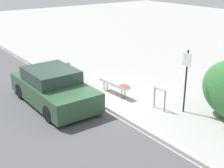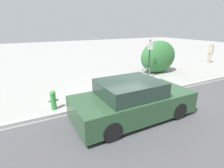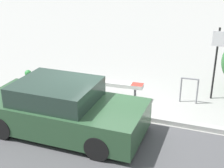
% 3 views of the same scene
% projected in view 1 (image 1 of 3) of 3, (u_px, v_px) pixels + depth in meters
% --- Properties ---
extents(ground_plane, '(60.00, 60.00, 0.00)m').
position_uv_depth(ground_plane, '(95.00, 102.00, 12.21)').
color(ground_plane, '#9E9E99').
extents(curb, '(60.00, 0.20, 0.13)m').
position_uv_depth(curb, '(95.00, 100.00, 12.19)').
color(curb, '#A8A8A3').
rests_on(curb, ground_plane).
extents(bench, '(1.64, 0.40, 0.56)m').
position_uv_depth(bench, '(114.00, 83.00, 12.76)').
color(bench, '#515156').
rests_on(bench, ground_plane).
extents(bike_rack, '(0.55, 0.09, 0.83)m').
position_uv_depth(bike_rack, '(160.00, 97.00, 11.37)').
color(bike_rack, gray).
rests_on(bike_rack, ground_plane).
extents(sign_post, '(0.36, 0.08, 2.30)m').
position_uv_depth(sign_post, '(186.00, 76.00, 10.89)').
color(sign_post, black).
rests_on(sign_post, ground_plane).
extents(fire_hydrant, '(0.36, 0.22, 0.77)m').
position_uv_depth(fire_hydrant, '(68.00, 70.00, 14.77)').
color(fire_hydrant, '#338C3F').
rests_on(fire_hydrant, ground_plane).
extents(parked_car_near, '(4.17, 1.90, 1.35)m').
position_uv_depth(parked_car_near, '(53.00, 88.00, 11.89)').
color(parked_car_near, black).
rests_on(parked_car_near, ground_plane).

